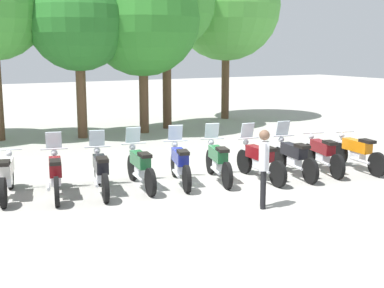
# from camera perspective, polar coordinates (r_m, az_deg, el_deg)

# --- Properties ---
(ground_plane) EXTENTS (80.00, 80.00, 0.00)m
(ground_plane) POSITION_cam_1_polar(r_m,az_deg,el_deg) (12.69, 1.08, -4.36)
(ground_plane) COLOR #9E9B93
(motorcycle_0) EXTENTS (0.80, 2.15, 0.99)m
(motorcycle_0) POSITION_cam_1_polar(r_m,az_deg,el_deg) (12.12, -19.84, -3.26)
(motorcycle_0) COLOR black
(motorcycle_0) RESTS_ON ground_plane
(motorcycle_1) EXTENTS (0.77, 2.16, 1.37)m
(motorcycle_1) POSITION_cam_1_polar(r_m,az_deg,el_deg) (11.90, -14.87, -3.16)
(motorcycle_1) COLOR black
(motorcycle_1) RESTS_ON ground_plane
(motorcycle_2) EXTENTS (0.76, 2.16, 1.37)m
(motorcycle_2) POSITION_cam_1_polar(r_m,az_deg,el_deg) (11.95, -10.06, -2.91)
(motorcycle_2) COLOR black
(motorcycle_2) RESTS_ON ground_plane
(motorcycle_3) EXTENTS (0.65, 2.19, 1.37)m
(motorcycle_3) POSITION_cam_1_polar(r_m,az_deg,el_deg) (12.27, -5.75, -2.44)
(motorcycle_3) COLOR black
(motorcycle_3) RESTS_ON ground_plane
(motorcycle_4) EXTENTS (0.84, 2.13, 1.37)m
(motorcycle_4) POSITION_cam_1_polar(r_m,az_deg,el_deg) (12.55, -1.35, -2.10)
(motorcycle_4) COLOR black
(motorcycle_4) RESTS_ON ground_plane
(motorcycle_5) EXTENTS (0.83, 2.13, 1.37)m
(motorcycle_5) POSITION_cam_1_polar(r_m,az_deg,el_deg) (12.87, 2.88, -1.80)
(motorcycle_5) COLOR black
(motorcycle_5) RESTS_ON ground_plane
(motorcycle_6) EXTENTS (0.62, 2.19, 1.37)m
(motorcycle_6) POSITION_cam_1_polar(r_m,az_deg,el_deg) (13.05, 7.46, -1.70)
(motorcycle_6) COLOR black
(motorcycle_6) RESTS_ON ground_plane
(motorcycle_7) EXTENTS (0.71, 2.18, 1.37)m
(motorcycle_7) POSITION_cam_1_polar(r_m,az_deg,el_deg) (13.54, 11.16, -1.36)
(motorcycle_7) COLOR black
(motorcycle_7) RESTS_ON ground_plane
(motorcycle_8) EXTENTS (0.81, 2.14, 0.99)m
(motorcycle_8) POSITION_cam_1_polar(r_m,az_deg,el_deg) (14.18, 14.22, -1.02)
(motorcycle_8) COLOR black
(motorcycle_8) RESTS_ON ground_plane
(motorcycle_9) EXTENTS (0.66, 2.19, 0.99)m
(motorcycle_9) POSITION_cam_1_polar(r_m,az_deg,el_deg) (14.65, 17.78, -0.84)
(motorcycle_9) COLOR black
(motorcycle_9) RESTS_ON ground_plane
(person_0) EXTENTS (0.30, 0.38, 1.64)m
(person_0) POSITION_cam_1_polar(r_m,az_deg,el_deg) (10.65, 7.94, -2.09)
(person_0) COLOR black
(person_0) RESTS_ON ground_plane
(tree_2) EXTENTS (3.64, 3.64, 6.08)m
(tree_2) POSITION_cam_1_polar(r_m,az_deg,el_deg) (19.30, -12.45, 13.18)
(tree_2) COLOR brown
(tree_2) RESTS_ON ground_plane
(tree_3) EXTENTS (4.38, 4.38, 6.58)m
(tree_3) POSITION_cam_1_polar(r_m,az_deg,el_deg) (20.17, -5.49, 13.63)
(tree_3) COLOR brown
(tree_3) RESTS_ON ground_plane
(tree_4) EXTENTS (3.93, 3.93, 7.06)m
(tree_4) POSITION_cam_1_polar(r_m,az_deg,el_deg) (21.32, -2.87, 15.38)
(tree_4) COLOR brown
(tree_4) RESTS_ON ground_plane
(tree_5) EXTENTS (4.95, 4.95, 7.65)m
(tree_5) POSITION_cam_1_polar(r_m,az_deg,el_deg) (24.34, 3.80, 14.96)
(tree_5) COLOR brown
(tree_5) RESTS_ON ground_plane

